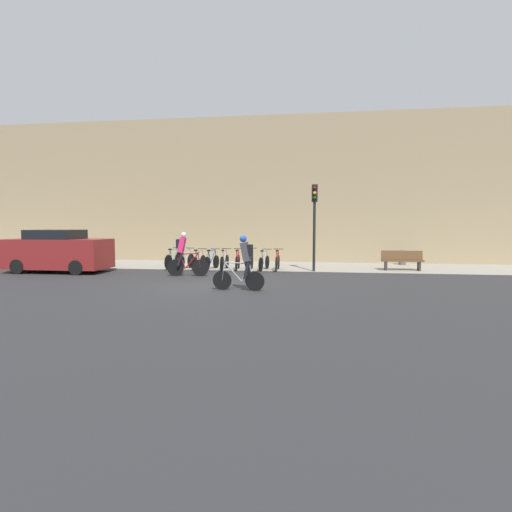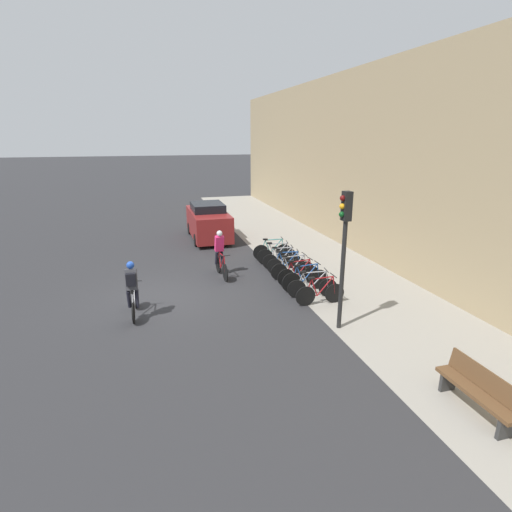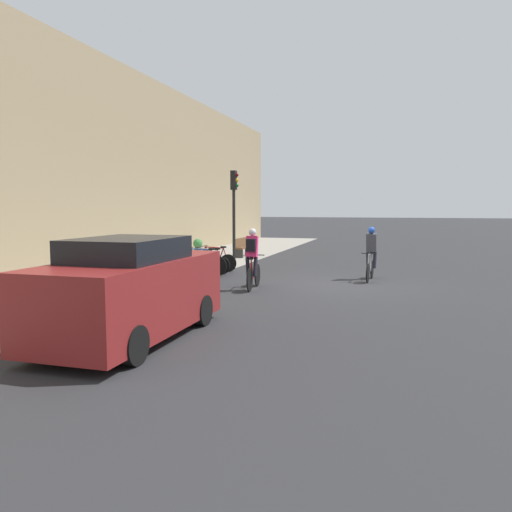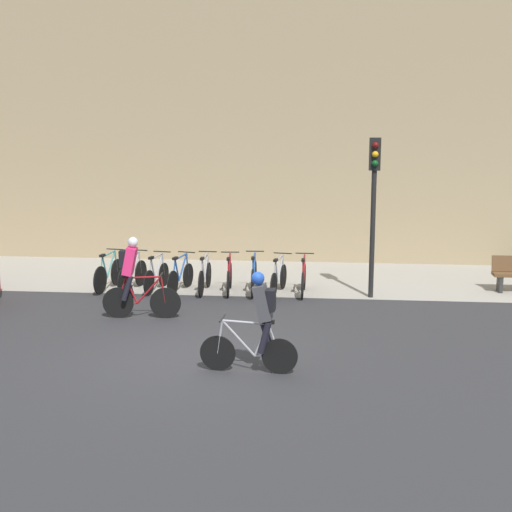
% 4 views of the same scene
% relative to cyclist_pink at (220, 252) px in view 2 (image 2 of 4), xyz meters
% --- Properties ---
extents(ground, '(200.00, 200.00, 0.00)m').
position_rel_cyclist_pink_xyz_m(ground, '(1.78, -2.36, -0.95)').
color(ground, '#2B2B2D').
extents(kerb_strip, '(44.00, 4.50, 0.01)m').
position_rel_cyclist_pink_xyz_m(kerb_strip, '(1.78, 4.39, -0.94)').
color(kerb_strip, gray).
rests_on(kerb_strip, ground).
extents(building_facade, '(44.00, 0.60, 8.03)m').
position_rel_cyclist_pink_xyz_m(building_facade, '(1.78, 6.94, 3.07)').
color(building_facade, '#9E8966').
rests_on(building_facade, ground).
extents(cyclist_pink, '(1.70, 0.46, 1.78)m').
position_rel_cyclist_pink_xyz_m(cyclist_pink, '(0.00, 0.00, 0.00)').
color(cyclist_pink, black).
rests_on(cyclist_pink, ground).
extents(cyclist_grey, '(1.68, 0.46, 1.75)m').
position_rel_cyclist_pink_xyz_m(cyclist_grey, '(3.01, -3.15, 0.00)').
color(cyclist_grey, black).
rests_on(cyclist_grey, ground).
extents(parked_bike_0, '(0.46, 1.67, 0.98)m').
position_rel_cyclist_pink_xyz_m(parked_bike_0, '(-1.34, 2.54, -0.54)').
color(parked_bike_0, black).
rests_on(parked_bike_0, ground).
extents(parked_bike_1, '(0.46, 1.65, 0.97)m').
position_rel_cyclist_pink_xyz_m(parked_bike_1, '(-0.73, 2.54, -0.55)').
color(parked_bike_1, black).
rests_on(parked_bike_1, ground).
extents(parked_bike_2, '(0.46, 1.56, 0.94)m').
position_rel_cyclist_pink_xyz_m(parked_bike_2, '(-0.11, 2.54, -0.56)').
color(parked_bike_2, black).
rests_on(parked_bike_2, ground).
extents(parked_bike_3, '(0.49, 1.56, 0.94)m').
position_rel_cyclist_pink_xyz_m(parked_bike_3, '(0.50, 2.54, -0.56)').
color(parked_bike_3, black).
rests_on(parked_bike_3, ground).
extents(parked_bike_4, '(0.46, 1.70, 0.96)m').
position_rel_cyclist_pink_xyz_m(parked_bike_4, '(1.12, 2.53, -0.55)').
color(parked_bike_4, black).
rests_on(parked_bike_4, ground).
extents(parked_bike_5, '(0.46, 1.65, 0.96)m').
position_rel_cyclist_pink_xyz_m(parked_bike_5, '(1.74, 2.53, -0.55)').
color(parked_bike_5, black).
rests_on(parked_bike_5, ground).
extents(parked_bike_6, '(0.46, 1.75, 0.99)m').
position_rel_cyclist_pink_xyz_m(parked_bike_6, '(2.35, 2.54, -0.53)').
color(parked_bike_6, black).
rests_on(parked_bike_6, ground).
extents(parked_bike_7, '(0.46, 1.67, 0.95)m').
position_rel_cyclist_pink_xyz_m(parked_bike_7, '(2.97, 2.53, -0.56)').
color(parked_bike_7, black).
rests_on(parked_bike_7, ground).
extents(parked_bike_8, '(0.46, 1.65, 0.96)m').
position_rel_cyclist_pink_xyz_m(parked_bike_8, '(3.58, 2.54, -0.55)').
color(parked_bike_8, black).
rests_on(parked_bike_8, ground).
extents(traffic_light_pole, '(0.26, 0.30, 3.82)m').
position_rel_cyclist_pink_xyz_m(traffic_light_pole, '(5.21, 2.36, 1.69)').
color(traffic_light_pole, black).
rests_on(traffic_light_pole, ground).
extents(bench, '(1.81, 0.44, 0.89)m').
position_rel_cyclist_pink_xyz_m(bench, '(9.18, 3.30, -0.47)').
color(bench, brown).
rests_on(bench, ground).
extents(parked_car, '(4.30, 1.84, 1.85)m').
position_rel_cyclist_pink_xyz_m(parked_car, '(-5.82, 0.50, -0.05)').
color(parked_car, maroon).
rests_on(parked_car, ground).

